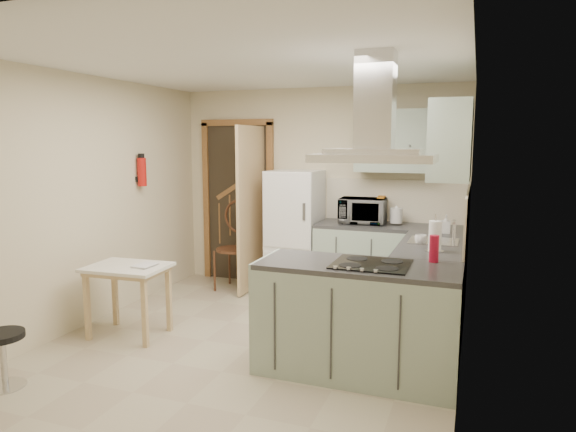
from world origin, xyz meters
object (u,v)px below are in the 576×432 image
at_px(peninsula, 357,319).
at_px(extractor_hood, 374,158).
at_px(fridge, 295,232).
at_px(drop_leaf_table, 129,301).
at_px(stool, 4,360).
at_px(bentwood_chair, 234,250).
at_px(microwave, 363,211).

relative_size(peninsula, extractor_hood, 1.72).
bearing_deg(peninsula, fridge, 121.74).
xyz_separation_m(peninsula, extractor_hood, (0.10, 0.00, 1.27)).
distance_m(drop_leaf_table, stool, 1.23).
relative_size(fridge, bentwood_chair, 1.48).
xyz_separation_m(peninsula, bentwood_chair, (-1.97, 1.81, 0.06)).
xyz_separation_m(drop_leaf_table, stool, (-0.23, -1.20, -0.13)).
xyz_separation_m(extractor_hood, bentwood_chair, (-2.07, 1.81, -1.21)).
height_order(fridge, extractor_hood, extractor_hood).
distance_m(bentwood_chair, microwave, 1.68).
xyz_separation_m(fridge, stool, (-1.22, -3.13, -0.53)).
bearing_deg(extractor_hood, stool, -155.75).
distance_m(fridge, bentwood_chair, 0.80).
bearing_deg(peninsula, bentwood_chair, 137.39).
xyz_separation_m(stool, microwave, (2.05, 3.16, 0.83)).
distance_m(stool, microwave, 3.85).
height_order(fridge, drop_leaf_table, fridge).
distance_m(fridge, drop_leaf_table, 2.21).
height_order(peninsula, bentwood_chair, bentwood_chair).
bearing_deg(microwave, extractor_hood, -78.75).
bearing_deg(peninsula, microwave, 101.22).
bearing_deg(extractor_hood, bentwood_chair, 138.80).
distance_m(drop_leaf_table, bentwood_chair, 1.79).
bearing_deg(extractor_hood, microwave, 103.94).
xyz_separation_m(extractor_hood, drop_leaf_table, (-2.32, 0.05, -1.38)).
xyz_separation_m(fridge, bentwood_chair, (-0.75, -0.17, -0.24)).
bearing_deg(fridge, extractor_hood, -56.21).
distance_m(extractor_hood, drop_leaf_table, 2.70).
relative_size(stool, microwave, 0.82).
bearing_deg(stool, fridge, 68.63).
distance_m(fridge, stool, 3.40).
bearing_deg(bentwood_chair, microwave, 10.85).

